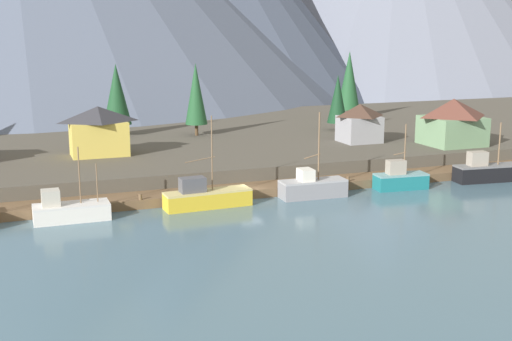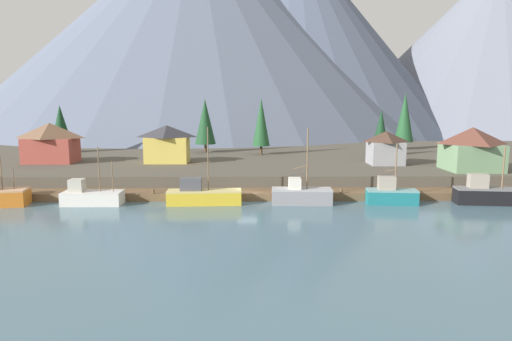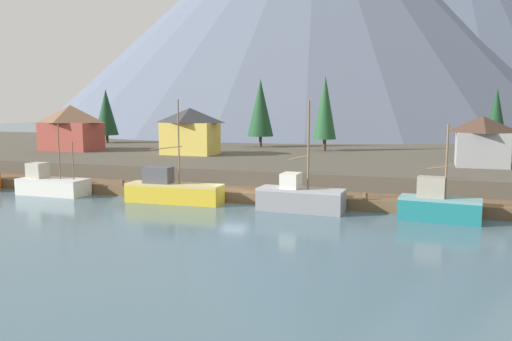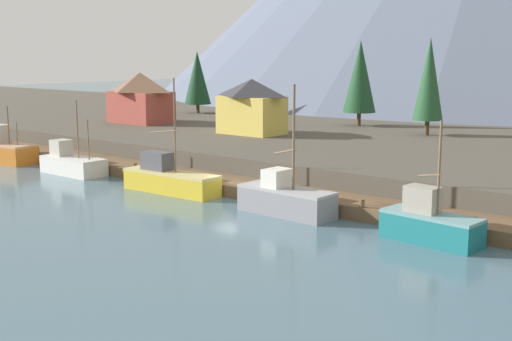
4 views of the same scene
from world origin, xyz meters
The scene contains 21 objects.
ground_plane centered at (0.00, 20.00, -0.50)m, with size 400.00×400.00×1.00m, color #476675.
dock centered at (0.00, 1.99, 0.50)m, with size 80.00×4.00×1.60m.
shoreline_bank centered at (0.00, 32.00, 1.25)m, with size 400.00×56.00×2.50m, color #4C473D.
mountain_west_peak centered at (-56.22, 136.63, 27.78)m, with size 112.43×112.43×55.56m, color slate.
mountain_central_peak centered at (-20.35, 127.25, 41.44)m, with size 178.40×178.40×82.87m, color slate.
mountain_east_peak centered at (18.40, 127.11, 38.03)m, with size 124.80×124.80×76.05m, color #4C566B.
mountain_far_ridge centered at (103.02, 136.14, 35.10)m, with size 140.16×140.16×70.19m, color slate.
fishing_boat_white centered at (-19.24, -1.58, 1.02)m, with size 7.18×2.87×7.18m.
fishing_boat_yellow centered at (-5.52, -1.53, 1.13)m, with size 9.20×2.80×9.55m.
fishing_boat_grey centered at (6.67, -1.50, 1.16)m, with size 7.44×2.76×9.39m.
fishing_boat_teal centered at (17.85, -1.54, 1.18)m, with size 6.29×2.86×7.56m.
fishing_boat_black centered at (30.29, -1.82, 1.22)m, with size 9.31×3.43×7.15m.
house_yellow centered at (-13.50, 18.62, 5.68)m, with size 7.32×4.78×6.23m.
house_grey centered at (22.30, 16.16, 5.25)m, with size 5.46×5.01×5.39m.
house_red centered at (-32.89, 18.83, 5.89)m, with size 8.39×5.42×6.63m.
house_green centered at (33.04, 9.53, 5.77)m, with size 7.61×7.26×6.38m.
conifer_near_left centered at (-37.50, 34.15, 7.91)m, with size 4.09×4.09×9.45m.
conifer_near_right centered at (24.76, 27.68, 7.43)m, with size 3.18×3.18×8.73m.
conifer_mid_left centered at (2.44, 30.19, 8.74)m, with size 3.33×3.33×10.83m.
conifer_mid_right centered at (-8.66, 34.00, 8.70)m, with size 4.13×4.13×10.72m.
conifer_back_left centered at (33.26, 39.75, 9.23)m, with size 4.00×4.00×11.90m.
Camera 2 is at (0.45, -55.66, 12.51)m, focal length 31.36 mm.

